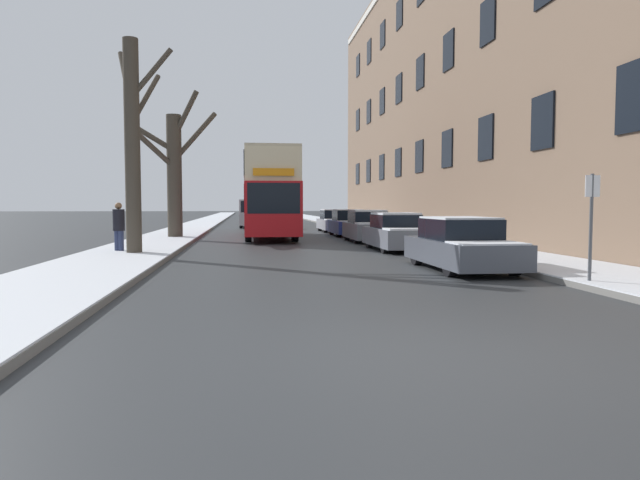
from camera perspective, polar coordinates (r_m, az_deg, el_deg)
The scene contains 15 objects.
ground_plane at distance 6.83m, azimuth 11.45°, elevation -11.06°, with size 320.00×320.00×0.00m, color #303335.
sidewalk_left at distance 59.40m, azimuth -11.17°, elevation 1.87°, with size 3.09×130.00×0.16m.
sidewalk_right at distance 59.84m, azimuth 0.54°, elevation 1.94°, with size 3.09×130.00×0.16m.
terrace_facade_right at distance 35.30m, azimuth 17.26°, elevation 14.94°, with size 9.10×46.20×17.59m.
bare_tree_left_0 at distance 19.81m, azimuth -18.18°, elevation 9.36°, with size 2.17×2.32×7.14m.
bare_tree_left_1 at distance 29.11m, azimuth -14.36°, elevation 6.80°, with size 4.37×2.61×7.23m.
double_decker_bus at distance 29.92m, azimuth -5.15°, elevation 4.93°, with size 2.54×10.93×4.36m.
parked_car_0 at distance 15.50m, azimuth 13.93°, elevation -0.53°, with size 1.83×4.50×1.40m.
parked_car_1 at distance 21.74m, azimuth 7.63°, elevation 0.71°, with size 1.74×4.32×1.43m.
parked_car_2 at distance 26.68m, azimuth 4.81°, elevation 1.29°, with size 1.77×3.91×1.49m.
parked_car_3 at distance 31.72m, azimuth 2.85°, elevation 1.63°, with size 1.75×4.03×1.47m.
parked_car_4 at distance 36.77m, azimuth 1.43°, elevation 1.88°, with size 1.78×4.52×1.45m.
oncoming_van at distance 44.32m, azimuth -6.76°, elevation 2.77°, with size 2.00×5.40×2.12m.
pedestrian_left_sidewalk at distance 20.60m, azimuth -19.48°, elevation 1.30°, with size 0.39×0.39×1.80m.
street_sign_post at distance 12.89m, azimuth 25.48°, elevation 1.59°, with size 0.32×0.07×2.35m.
Camera 1 is at (-2.15, -6.25, 1.71)m, focal length 32.00 mm.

